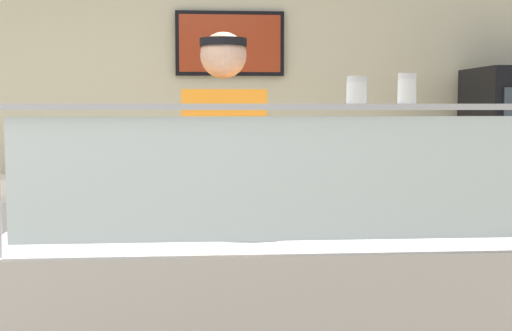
% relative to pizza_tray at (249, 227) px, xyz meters
% --- Properties ---
extents(shop_rear_unit, '(6.44, 0.13, 2.70)m').
position_rel_pizza_tray_xyz_m(shop_rear_unit, '(0.10, 2.25, 0.39)').
color(shop_rear_unit, beige).
rests_on(shop_rear_unit, ground).
extents(sneeze_guard, '(1.86, 0.06, 0.48)m').
position_rel_pizza_tray_xyz_m(sneeze_guard, '(0.10, -0.40, 0.28)').
color(sneeze_guard, '#B2B5BC').
rests_on(sneeze_guard, serving_counter).
extents(pizza_tray, '(0.44, 0.44, 0.04)m').
position_rel_pizza_tray_xyz_m(pizza_tray, '(0.00, 0.00, 0.00)').
color(pizza_tray, '#9EA0A8').
rests_on(pizza_tray, serving_counter).
extents(pizza_server, '(0.14, 0.29, 0.01)m').
position_rel_pizza_tray_xyz_m(pizza_server, '(-0.04, -0.02, 0.02)').
color(pizza_server, '#ADAFB7').
rests_on(pizza_server, pizza_tray).
extents(parmesan_shaker, '(0.07, 0.07, 0.09)m').
position_rel_pizza_tray_xyz_m(parmesan_shaker, '(0.32, -0.40, 0.50)').
color(parmesan_shaker, white).
rests_on(parmesan_shaker, sneeze_guard).
extents(pepper_flake_shaker, '(0.06, 0.06, 0.10)m').
position_rel_pizza_tray_xyz_m(pepper_flake_shaker, '(0.48, -0.40, 0.51)').
color(pepper_flake_shaker, white).
rests_on(pepper_flake_shaker, sneeze_guard).
extents(worker_figure, '(0.41, 0.50, 1.76)m').
position_rel_pizza_tray_xyz_m(worker_figure, '(-0.07, 0.58, 0.04)').
color(worker_figure, '#23232D').
rests_on(worker_figure, ground).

